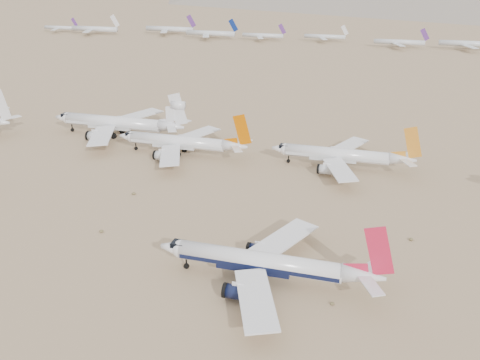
# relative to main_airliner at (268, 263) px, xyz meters

# --- Properties ---
(ground) EXTENTS (7000.00, 7000.00, 0.00)m
(ground) POSITION_rel_main_airliner_xyz_m (-11.39, -5.49, -4.19)
(ground) COLOR #907654
(ground) RESTS_ON ground
(main_airliner) EXTENTS (43.18, 42.18, 15.24)m
(main_airliner) POSITION_rel_main_airliner_xyz_m (0.00, 0.00, 0.00)
(main_airliner) COLOR silver
(main_airliner) RESTS_ON ground
(row2_gold_tail) EXTENTS (41.63, 40.71, 14.82)m
(row2_gold_tail) POSITION_rel_main_airliner_xyz_m (6.46, 66.26, -0.05)
(row2_gold_tail) COLOR silver
(row2_gold_tail) RESTS_ON ground
(row2_orange_tail) EXTENTS (42.48, 41.55, 15.15)m
(row2_orange_tail) POSITION_rel_main_airliner_xyz_m (-43.94, 63.53, 0.06)
(row2_orange_tail) COLOR silver
(row2_orange_tail) RESTS_ON ground
(row2_white_trijet) EXTENTS (48.86, 47.75, 17.31)m
(row2_white_trijet) POSITION_rel_main_airliner_xyz_m (-72.47, 75.43, 0.82)
(row2_white_trijet) COLOR silver
(row2_white_trijet) RESTS_ON ground
(distant_storage_row) EXTENTS (661.98, 59.96, 15.50)m
(distant_storage_row) POSITION_rel_main_airliner_xyz_m (34.38, 330.26, 0.16)
(distant_storage_row) COLOR silver
(distant_storage_row) RESTS_ON ground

